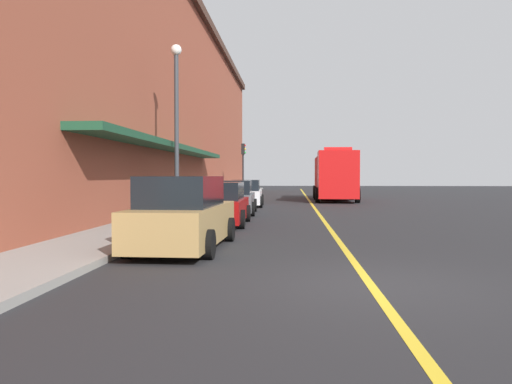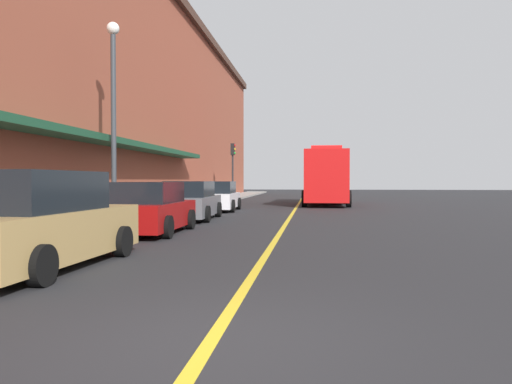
{
  "view_description": "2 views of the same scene",
  "coord_description": "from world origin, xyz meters",
  "px_view_note": "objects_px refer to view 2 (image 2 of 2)",
  "views": [
    {
      "loc": [
        -1.29,
        -8.52,
        1.77
      ],
      "look_at": [
        -2.84,
        14.31,
        1.04
      ],
      "focal_mm": 36.2,
      "sensor_mm": 36.0,
      "label": 1
    },
    {
      "loc": [
        1.01,
        -4.94,
        1.59
      ],
      "look_at": [
        -1.74,
        19.34,
        1.02
      ],
      "focal_mm": 35.88,
      "sensor_mm": 36.0,
      "label": 2
    }
  ],
  "objects_px": {
    "parked_car_1": "(149,209)",
    "parking_meter_1": "(114,197)",
    "parked_car_3": "(219,197)",
    "street_lamp_left": "(113,100)",
    "parking_meter_0": "(168,192)",
    "parked_car_2": "(191,201)",
    "fire_truck": "(326,178)",
    "traffic_light_near": "(233,160)",
    "parked_car_0": "(40,223)"
  },
  "relations": [
    {
      "from": "fire_truck",
      "to": "parked_car_0",
      "type": "bearing_deg",
      "value": -11.74
    },
    {
      "from": "parking_meter_1",
      "to": "parked_car_2",
      "type": "bearing_deg",
      "value": 71.98
    },
    {
      "from": "parked_car_1",
      "to": "parking_meter_1",
      "type": "height_order",
      "value": "parked_car_1"
    },
    {
      "from": "parked_car_3",
      "to": "parking_meter_1",
      "type": "distance_m",
      "value": 10.33
    },
    {
      "from": "parked_car_3",
      "to": "parking_meter_0",
      "type": "relative_size",
      "value": 3.29
    },
    {
      "from": "parked_car_1",
      "to": "parked_car_3",
      "type": "relative_size",
      "value": 1.0
    },
    {
      "from": "parked_car_0",
      "to": "fire_truck",
      "type": "height_order",
      "value": "fire_truck"
    },
    {
      "from": "parked_car_1",
      "to": "parked_car_2",
      "type": "xyz_separation_m",
      "value": [
        -0.05,
        5.38,
        0.01
      ]
    },
    {
      "from": "parked_car_2",
      "to": "street_lamp_left",
      "type": "relative_size",
      "value": 0.69
    },
    {
      "from": "traffic_light_near",
      "to": "fire_truck",
      "type": "bearing_deg",
      "value": -39.9
    },
    {
      "from": "parked_car_1",
      "to": "parking_meter_0",
      "type": "relative_size",
      "value": 3.3
    },
    {
      "from": "traffic_light_near",
      "to": "parked_car_0",
      "type": "bearing_deg",
      "value": -87.37
    },
    {
      "from": "parked_car_3",
      "to": "street_lamp_left",
      "type": "xyz_separation_m",
      "value": [
        -2.08,
        -8.74,
        3.67
      ]
    },
    {
      "from": "fire_truck",
      "to": "parking_meter_0",
      "type": "xyz_separation_m",
      "value": [
        -7.16,
        -11.65,
        -0.66
      ]
    },
    {
      "from": "parking_meter_1",
      "to": "traffic_light_near",
      "type": "relative_size",
      "value": 0.31
    },
    {
      "from": "fire_truck",
      "to": "parked_car_3",
      "type": "bearing_deg",
      "value": -35.7
    },
    {
      "from": "parked_car_0",
      "to": "parked_car_3",
      "type": "bearing_deg",
      "value": 1.67
    },
    {
      "from": "parked_car_1",
      "to": "fire_truck",
      "type": "bearing_deg",
      "value": -17.43
    },
    {
      "from": "street_lamp_left",
      "to": "parking_meter_0",
      "type": "bearing_deg",
      "value": 82.68
    },
    {
      "from": "parked_car_2",
      "to": "parked_car_3",
      "type": "relative_size",
      "value": 1.09
    },
    {
      "from": "parked_car_1",
      "to": "street_lamp_left",
      "type": "height_order",
      "value": "street_lamp_left"
    },
    {
      "from": "parked_car_0",
      "to": "parked_car_1",
      "type": "xyz_separation_m",
      "value": [
        0.0,
        6.09,
        -0.09
      ]
    },
    {
      "from": "parking_meter_1",
      "to": "traffic_light_near",
      "type": "height_order",
      "value": "traffic_light_near"
    },
    {
      "from": "parked_car_3",
      "to": "parking_meter_0",
      "type": "xyz_separation_m",
      "value": [
        -1.48,
        -4.07,
        0.34
      ]
    },
    {
      "from": "parking_meter_0",
      "to": "street_lamp_left",
      "type": "relative_size",
      "value": 0.19
    },
    {
      "from": "parking_meter_1",
      "to": "street_lamp_left",
      "type": "distance_m",
      "value": 3.7
    },
    {
      "from": "parked_car_2",
      "to": "parking_meter_1",
      "type": "height_order",
      "value": "parked_car_2"
    },
    {
      "from": "street_lamp_left",
      "to": "parking_meter_1",
      "type": "bearing_deg",
      "value": -67.85
    },
    {
      "from": "traffic_light_near",
      "to": "parked_car_2",
      "type": "bearing_deg",
      "value": -85.96
    },
    {
      "from": "parked_car_1",
      "to": "parked_car_2",
      "type": "distance_m",
      "value": 5.38
    },
    {
      "from": "parked_car_2",
      "to": "parking_meter_1",
      "type": "relative_size",
      "value": 3.6
    },
    {
      "from": "parked_car_1",
      "to": "parking_meter_1",
      "type": "relative_size",
      "value": 3.3
    },
    {
      "from": "parked_car_0",
      "to": "parked_car_2",
      "type": "xyz_separation_m",
      "value": [
        -0.05,
        11.47,
        -0.09
      ]
    },
    {
      "from": "parked_car_0",
      "to": "fire_truck",
      "type": "bearing_deg",
      "value": -11.17
    },
    {
      "from": "parking_meter_0",
      "to": "parked_car_3",
      "type": "bearing_deg",
      "value": 70.02
    },
    {
      "from": "street_lamp_left",
      "to": "traffic_light_near",
      "type": "relative_size",
      "value": 1.61
    },
    {
      "from": "parking_meter_0",
      "to": "fire_truck",
      "type": "bearing_deg",
      "value": 58.44
    },
    {
      "from": "parked_car_3",
      "to": "traffic_light_near",
      "type": "relative_size",
      "value": 1.02
    },
    {
      "from": "fire_truck",
      "to": "parked_car_1",
      "type": "bearing_deg",
      "value": -15.68
    },
    {
      "from": "parked_car_0",
      "to": "street_lamp_left",
      "type": "relative_size",
      "value": 0.71
    },
    {
      "from": "parked_car_0",
      "to": "parking_meter_1",
      "type": "relative_size",
      "value": 3.71
    },
    {
      "from": "fire_truck",
      "to": "street_lamp_left",
      "type": "relative_size",
      "value": 1.37
    },
    {
      "from": "parking_meter_0",
      "to": "traffic_light_near",
      "type": "relative_size",
      "value": 0.31
    },
    {
      "from": "fire_truck",
      "to": "street_lamp_left",
      "type": "xyz_separation_m",
      "value": [
        -7.76,
        -16.33,
        2.68
      ]
    },
    {
      "from": "street_lamp_left",
      "to": "traffic_light_near",
      "type": "height_order",
      "value": "street_lamp_left"
    },
    {
      "from": "parking_meter_0",
      "to": "traffic_light_near",
      "type": "bearing_deg",
      "value": 89.8
    },
    {
      "from": "parked_car_0",
      "to": "traffic_light_near",
      "type": "bearing_deg",
      "value": 4.31
    },
    {
      "from": "parked_car_2",
      "to": "fire_truck",
      "type": "distance_m",
      "value": 14.62
    },
    {
      "from": "parked_car_3",
      "to": "parked_car_1",
      "type": "bearing_deg",
      "value": 178.12
    },
    {
      "from": "fire_truck",
      "to": "parking_meter_0",
      "type": "bearing_deg",
      "value": -30.44
    }
  ]
}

